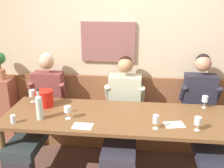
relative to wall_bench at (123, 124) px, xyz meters
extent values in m
cube|color=beige|center=(0.00, 0.26, 1.12)|extent=(6.80, 0.08, 2.80)
cube|color=#83514F|center=(-0.23, 0.20, 1.15)|extent=(0.75, 0.04, 0.55)
cube|color=brown|center=(0.00, 0.21, 0.17)|extent=(6.80, 0.03, 0.90)
cube|color=brown|center=(0.00, -0.02, -0.06)|extent=(2.94, 0.42, 0.44)
cube|color=brown|center=(0.00, -0.02, 0.18)|extent=(2.88, 0.39, 0.05)
cube|color=brown|center=(0.00, 0.17, 0.43)|extent=(2.94, 0.04, 0.45)
cube|color=brown|center=(0.00, -0.70, 0.45)|extent=(2.64, 0.85, 0.04)
cylinder|color=brown|center=(-1.25, -1.05, 0.08)|extent=(0.07, 0.07, 0.72)
cylinder|color=brown|center=(-1.25, -0.34, 0.08)|extent=(0.07, 0.07, 0.72)
cylinder|color=brown|center=(1.25, -0.34, 0.08)|extent=(0.07, 0.07, 0.72)
cube|color=#293437|center=(-1.06, -0.61, 0.15)|extent=(0.35, 1.12, 0.11)
cube|color=brown|center=(-1.06, -0.02, 0.48)|extent=(0.42, 0.20, 0.54)
sphere|color=tan|center=(-1.06, -0.03, 0.90)|extent=(0.21, 0.21, 0.21)
sphere|color=beige|center=(-1.06, 0.00, 0.93)|extent=(0.19, 0.19, 0.19)
cylinder|color=brown|center=(-1.28, -0.06, 0.51)|extent=(0.08, 0.20, 0.27)
cylinder|color=brown|center=(-0.84, -0.06, 0.51)|extent=(0.08, 0.20, 0.27)
cube|color=#302F3D|center=(0.03, -0.62, 0.15)|extent=(0.37, 1.11, 0.11)
cube|color=#B4BCA2|center=(0.03, -0.02, 0.47)|extent=(0.44, 0.24, 0.53)
sphere|color=#AC8058|center=(0.03, -0.03, 0.89)|extent=(0.20, 0.20, 0.20)
sphere|color=black|center=(0.03, 0.00, 0.91)|extent=(0.19, 0.19, 0.19)
cylinder|color=#B4BCA2|center=(-0.20, -0.06, 0.50)|extent=(0.08, 0.20, 0.27)
cylinder|color=#B4BCA2|center=(0.26, -0.06, 0.50)|extent=(0.08, 0.20, 0.27)
cube|color=#272A39|center=(1.03, -0.61, 0.15)|extent=(0.35, 1.12, 0.11)
cube|color=#252431|center=(1.03, -0.02, 0.50)|extent=(0.41, 0.20, 0.58)
sphere|color=#AB7B60|center=(1.03, -0.03, 0.94)|extent=(0.21, 0.21, 0.21)
sphere|color=black|center=(1.03, 0.00, 0.97)|extent=(0.19, 0.19, 0.19)
cylinder|color=#252431|center=(0.81, -0.06, 0.53)|extent=(0.08, 0.20, 0.27)
cylinder|color=#252431|center=(1.24, -0.06, 0.53)|extent=(0.08, 0.20, 0.27)
cylinder|color=red|center=(-0.93, -0.53, 0.57)|extent=(0.21, 0.21, 0.20)
cylinder|color=#B1C9C1|center=(-0.86, -0.88, 0.59)|extent=(0.08, 0.08, 0.23)
sphere|color=#B1C9C1|center=(-0.86, -0.88, 0.72)|extent=(0.08, 0.08, 0.08)
cylinder|color=#B1C9C1|center=(-0.86, -0.88, 0.77)|extent=(0.03, 0.03, 0.09)
cylinder|color=black|center=(-0.86, -0.88, 0.82)|extent=(0.03, 0.03, 0.02)
cylinder|color=silver|center=(0.40, -0.95, 0.48)|extent=(0.06, 0.06, 0.00)
cylinder|color=silver|center=(0.40, -0.95, 0.51)|extent=(0.01, 0.01, 0.06)
cylinder|color=silver|center=(0.40, -0.95, 0.58)|extent=(0.06, 0.06, 0.08)
cylinder|color=#EADE8E|center=(0.40, -0.95, 0.56)|extent=(0.06, 0.06, 0.03)
cylinder|color=silver|center=(-0.56, -0.84, 0.48)|extent=(0.06, 0.06, 0.00)
cylinder|color=silver|center=(-0.56, -0.84, 0.52)|extent=(0.01, 0.01, 0.08)
cylinder|color=silver|center=(-0.56, -0.84, 0.59)|extent=(0.08, 0.08, 0.07)
cylinder|color=silver|center=(-1.13, -0.42, 0.48)|extent=(0.06, 0.06, 0.00)
cylinder|color=silver|center=(-1.13, -0.42, 0.51)|extent=(0.01, 0.01, 0.07)
cylinder|color=silver|center=(-1.13, -0.42, 0.59)|extent=(0.07, 0.07, 0.08)
cylinder|color=silver|center=(0.82, -0.94, 0.48)|extent=(0.06, 0.06, 0.00)
cylinder|color=silver|center=(0.82, -0.94, 0.51)|extent=(0.01, 0.01, 0.07)
cylinder|color=silver|center=(0.82, -0.94, 0.58)|extent=(0.07, 0.07, 0.08)
cylinder|color=#F7D38B|center=(0.82, -0.94, 0.55)|extent=(0.06, 0.06, 0.02)
cylinder|color=silver|center=(1.02, -0.37, 0.48)|extent=(0.06, 0.06, 0.00)
cylinder|color=silver|center=(1.02, -0.37, 0.52)|extent=(0.01, 0.01, 0.08)
cylinder|color=silver|center=(1.02, -0.37, 0.59)|extent=(0.07, 0.07, 0.07)
cylinder|color=silver|center=(-1.11, -1.00, 0.52)|extent=(0.06, 0.06, 0.09)
cube|color=white|center=(0.61, -0.85, 0.48)|extent=(0.24, 0.19, 0.00)
cube|color=white|center=(-0.36, -0.99, 0.48)|extent=(0.22, 0.16, 0.00)
cube|color=brown|center=(-1.77, 0.03, 0.16)|extent=(0.28, 0.28, 0.89)
cylinder|color=#B0734D|center=(-1.77, 0.03, 0.68)|extent=(0.12, 0.12, 0.15)
cylinder|color=brown|center=(-1.77, 0.03, 0.80)|extent=(0.02, 0.02, 0.10)
camera|label=1|loc=(0.23, -3.42, 1.83)|focal=42.46mm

